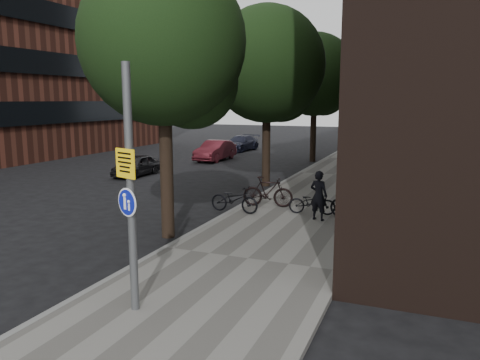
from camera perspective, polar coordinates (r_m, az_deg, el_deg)
The scene contains 15 objects.
ground at distance 8.57m, azimuth -9.07°, elevation -16.80°, with size 120.00×120.00×0.00m, color black.
sidewalk at distance 17.36m, azimuth 8.89°, elevation -2.82°, with size 4.50×60.00×0.12m, color slate.
curb_edge at distance 17.99m, azimuth 1.89°, elevation -2.25°, with size 0.15×60.00×0.13m, color slate.
street_tree_near at distance 13.01m, azimuth -8.72°, elevation 15.38°, with size 4.40×4.40×7.50m.
street_tree_mid at distance 20.77m, azimuth 3.62°, elevation 13.36°, with size 5.00×5.00×7.80m.
street_tree_far at distance 29.43m, azimuth 9.29°, elevation 12.20°, with size 5.00×5.00×7.80m.
signpost at distance 8.21m, azimuth -13.19°, elevation -1.13°, with size 0.48×0.19×4.31m.
pedestrian at distance 14.62m, azimuth 9.57°, elevation -1.87°, with size 0.57×0.37×1.55m, color black.
parked_bike_facade_near at distance 15.40m, azimuth 8.78°, elevation -2.69°, with size 0.53×1.51×0.79m, color black.
parked_bike_facade_far at distance 15.05m, azimuth 13.73°, elevation -2.88°, with size 0.44×1.55×0.93m, color black.
parked_bike_curb_near at distance 15.45m, azimuth -0.70°, elevation -2.35°, with size 0.59×1.69×0.89m, color black.
parked_bike_curb_far at distance 16.30m, azimuth 3.41°, elevation -1.43°, with size 0.50×1.76×1.06m, color black.
parked_car_near at distance 24.17m, azimuth -12.50°, elevation 1.75°, with size 1.25×3.10×1.06m, color black.
parked_car_mid at distance 29.60m, azimuth -3.03°, elevation 3.61°, with size 1.34×3.83×1.26m, color maroon.
parked_car_far at distance 35.11m, azimuth 0.05°, elevation 4.50°, with size 1.61×3.95×1.15m, color black.
Camera 1 is at (4.03, -6.52, 3.82)m, focal length 35.00 mm.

